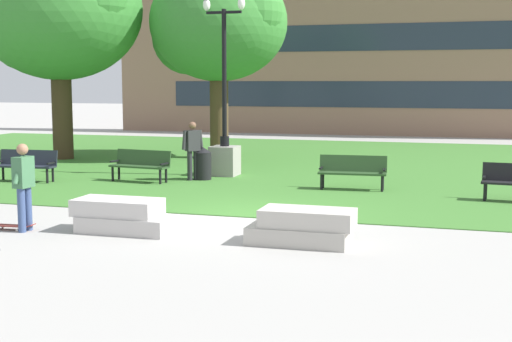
{
  "coord_description": "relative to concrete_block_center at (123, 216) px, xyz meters",
  "views": [
    {
      "loc": [
        4.45,
        -14.28,
        2.9
      ],
      "look_at": [
        0.62,
        -1.4,
        1.2
      ],
      "focal_mm": 50.0,
      "sensor_mm": 36.0,
      "label": 1
    }
  ],
  "objects": [
    {
      "name": "ground_plane",
      "position": [
        1.88,
        2.04,
        -0.31
      ],
      "size": [
        140.0,
        140.0,
        0.0
      ],
      "primitive_type": "plane",
      "color": "#A3A09B"
    },
    {
      "name": "trash_bin",
      "position": [
        -1.09,
        7.25,
        0.2
      ],
      "size": [
        0.49,
        0.49,
        0.96
      ],
      "color": "black",
      "rests_on": "grass_lawn"
    },
    {
      "name": "tree_near_left",
      "position": [
        -8.22,
        11.14,
        5.13
      ],
      "size": [
        6.39,
        6.09,
        8.09
      ],
      "color": "#42301E",
      "rests_on": "grass_lawn"
    },
    {
      "name": "building_facade_distant",
      "position": [
        0.42,
        26.54,
        6.39
      ],
      "size": [
        27.46,
        1.03,
        13.41
      ],
      "color": "#8E6B56",
      "rests_on": "ground"
    },
    {
      "name": "concrete_block_center",
      "position": [
        0.0,
        0.0,
        0.0
      ],
      "size": [
        1.91,
        0.9,
        0.64
      ],
      "color": "#BCB7B2",
      "rests_on": "ground"
    },
    {
      "name": "park_bench_far_right",
      "position": [
        3.42,
        6.61,
        0.23
      ],
      "size": [
        1.83,
        0.65,
        0.9
      ],
      "color": "#284723",
      "rests_on": "grass_lawn"
    },
    {
      "name": "grass_lawn",
      "position": [
        1.88,
        12.04,
        -0.3
      ],
      "size": [
        40.0,
        20.0,
        0.02
      ],
      "primitive_type": "cube",
      "color": "#3D752D",
      "rests_on": "ground"
    },
    {
      "name": "park_bench_far_left",
      "position": [
        -5.87,
        5.46,
        0.23
      ],
      "size": [
        1.83,
        0.64,
        0.9
      ],
      "color": "#1E232D",
      "rests_on": "grass_lawn"
    },
    {
      "name": "park_bench_near_left",
      "position": [
        -2.68,
        6.38,
        0.23
      ],
      "size": [
        1.85,
        0.75,
        0.9
      ],
      "color": "#284723",
      "rests_on": "grass_lawn"
    },
    {
      "name": "tree_near_right",
      "position": [
        -2.69,
        13.03,
        4.66
      ],
      "size": [
        5.35,
        5.1,
        7.2
      ],
      "color": "#4C3823",
      "rests_on": "grass_lawn"
    },
    {
      "name": "concrete_block_left",
      "position": [
        3.58,
        -0.03,
        0.0
      ],
      "size": [
        1.89,
        0.9,
        0.64
      ],
      "color": "#B2ADA3",
      "rests_on": "ground"
    },
    {
      "name": "person_skateboarder",
      "position": [
        -1.84,
        -0.49,
        0.66
      ],
      "size": [
        0.26,
        0.61,
        1.71
      ],
      "color": "#384C7A",
      "rests_on": "ground"
    },
    {
      "name": "skateboard",
      "position": [
        -2.21,
        -0.47,
        -0.22
      ],
      "size": [
        1.03,
        0.29,
        0.14
      ],
      "color": "maroon",
      "rests_on": "ground"
    },
    {
      "name": "person_bystander_near_lawn",
      "position": [
        -1.33,
        7.05,
        0.68
      ],
      "size": [
        0.51,
        0.63,
        1.71
      ],
      "color": "#28282D",
      "rests_on": "grass_lawn"
    },
    {
      "name": "lamp_post_right",
      "position": [
        -0.79,
        8.33,
        0.8
      ],
      "size": [
        1.32,
        0.8,
        5.42
      ],
      "color": "gray",
      "rests_on": "grass_lawn"
    }
  ]
}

